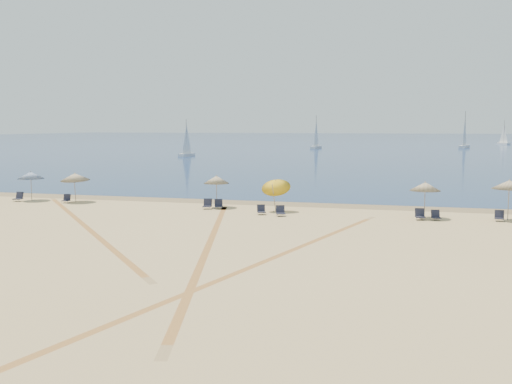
# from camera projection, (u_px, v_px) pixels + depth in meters

# --- Properties ---
(ground) EXTENTS (160.00, 160.00, 0.00)m
(ground) POSITION_uv_depth(u_px,v_px,m) (120.00, 286.00, 21.54)
(ground) COLOR tan
(ground) RESTS_ON ground
(ocean) EXTENTS (500.00, 500.00, 0.00)m
(ocean) POSITION_uv_depth(u_px,v_px,m) (382.00, 140.00, 237.91)
(ocean) COLOR #0C2151
(ocean) RESTS_ON ground
(wet_sand) EXTENTS (500.00, 500.00, 0.00)m
(wet_sand) POSITION_uv_depth(u_px,v_px,m) (269.00, 203.00, 44.62)
(wet_sand) COLOR olive
(wet_sand) RESTS_ON ground
(umbrella_0) EXTENTS (2.07, 2.07, 2.34)m
(umbrella_0) POSITION_uv_depth(u_px,v_px,m) (31.00, 175.00, 46.01)
(umbrella_0) COLOR gray
(umbrella_0) RESTS_ON ground
(umbrella_1) EXTENTS (2.24, 2.27, 2.32)m
(umbrella_1) POSITION_uv_depth(u_px,v_px,m) (75.00, 177.00, 45.10)
(umbrella_1) COLOR gray
(umbrella_1) RESTS_ON ground
(umbrella_2) EXTENTS (1.88, 1.88, 2.36)m
(umbrella_2) POSITION_uv_depth(u_px,v_px,m) (216.00, 180.00, 42.13)
(umbrella_2) COLOR gray
(umbrella_2) RESTS_ON ground
(umbrella_3) EXTENTS (2.01, 2.11, 2.64)m
(umbrella_3) POSITION_uv_depth(u_px,v_px,m) (276.00, 184.00, 40.04)
(umbrella_3) COLOR gray
(umbrella_3) RESTS_ON ground
(umbrella_4) EXTENTS (1.96, 1.96, 2.38)m
(umbrella_4) POSITION_uv_depth(u_px,v_px,m) (425.00, 186.00, 37.24)
(umbrella_4) COLOR gray
(umbrella_4) RESTS_ON ground
(umbrella_5) EXTENTS (2.11, 2.11, 2.60)m
(umbrella_5) POSITION_uv_depth(u_px,v_px,m) (509.00, 185.00, 36.29)
(umbrella_5) COLOR gray
(umbrella_5) RESTS_ON ground
(chair_0) EXTENTS (0.64, 0.74, 0.73)m
(chair_0) POSITION_uv_depth(u_px,v_px,m) (19.00, 197.00, 45.72)
(chair_0) COLOR black
(chair_0) RESTS_ON ground
(chair_1) EXTENTS (0.66, 0.73, 0.66)m
(chair_1) POSITION_uv_depth(u_px,v_px,m) (66.00, 199.00, 44.85)
(chair_1) COLOR black
(chair_1) RESTS_ON ground
(chair_2) EXTENTS (0.69, 0.78, 0.72)m
(chair_2) POSITION_uv_depth(u_px,v_px,m) (207.00, 204.00, 41.53)
(chair_2) COLOR black
(chair_2) RESTS_ON ground
(chair_3) EXTENTS (0.77, 0.83, 0.69)m
(chair_3) POSITION_uv_depth(u_px,v_px,m) (219.00, 205.00, 41.55)
(chair_3) COLOR black
(chair_3) RESTS_ON ground
(chair_4) EXTENTS (0.73, 0.78, 0.65)m
(chair_4) POSITION_uv_depth(u_px,v_px,m) (261.00, 210.00, 38.93)
(chair_4) COLOR black
(chair_4) RESTS_ON ground
(chair_5) EXTENTS (0.75, 0.82, 0.69)m
(chair_5) POSITION_uv_depth(u_px,v_px,m) (281.00, 211.00, 38.25)
(chair_5) COLOR black
(chair_5) RESTS_ON ground
(chair_6) EXTENTS (0.68, 0.76, 0.71)m
(chair_6) POSITION_uv_depth(u_px,v_px,m) (420.00, 215.00, 36.73)
(chair_6) COLOR black
(chair_6) RESTS_ON ground
(chair_7) EXTENTS (0.65, 0.72, 0.64)m
(chair_7) POSITION_uv_depth(u_px,v_px,m) (436.00, 216.00, 36.55)
(chair_7) COLOR black
(chair_7) RESTS_ON ground
(chair_8) EXTENTS (0.62, 0.71, 0.67)m
(chair_8) POSITION_uv_depth(u_px,v_px,m) (499.00, 216.00, 36.23)
(chair_8) COLOR black
(chair_8) RESTS_ON ground
(sailboat_0) EXTENTS (1.79, 4.88, 7.11)m
(sailboat_0) POSITION_uv_depth(u_px,v_px,m) (187.00, 145.00, 112.72)
(sailboat_0) COLOR white
(sailboat_0) RESTS_ON ocean
(sailboat_1) EXTENTS (2.23, 5.84, 8.49)m
(sailboat_1) POSITION_uv_depth(u_px,v_px,m) (316.00, 138.00, 150.45)
(sailboat_1) COLOR white
(sailboat_1) RESTS_ON ocean
(sailboat_2) EXTENTS (3.51, 5.12, 7.59)m
(sailboat_2) POSITION_uv_depth(u_px,v_px,m) (504.00, 137.00, 182.47)
(sailboat_2) COLOR white
(sailboat_2) RESTS_ON ocean
(sailboat_3) EXTENTS (3.38, 6.69, 9.66)m
(sailboat_3) POSITION_uv_depth(u_px,v_px,m) (465.00, 137.00, 153.32)
(sailboat_3) COLOR white
(sailboat_3) RESTS_ON ocean
(tire_tracks) EXTENTS (50.18, 44.45, 0.00)m
(tire_tracks) POSITION_uv_depth(u_px,v_px,m) (176.00, 242.00, 29.76)
(tire_tracks) COLOR tan
(tire_tracks) RESTS_ON ground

